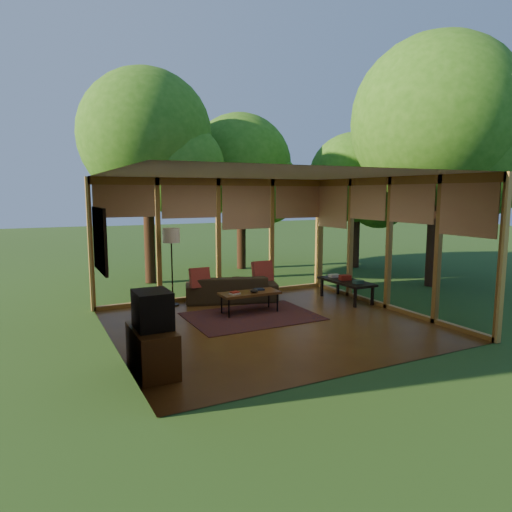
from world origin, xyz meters
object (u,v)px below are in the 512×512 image
media_cabinet (152,350)px  floor_lamp (171,240)px  television (152,310)px  side_console (346,282)px  coffee_table (250,294)px  sofa (231,288)px

media_cabinet → floor_lamp: bearing=69.3°
television → floor_lamp: size_ratio=0.33×
media_cabinet → television: bearing=0.0°
floor_lamp → side_console: size_ratio=1.18×
media_cabinet → coffee_table: 3.27m
floor_lamp → media_cabinet: bearing=-110.7°
sofa → floor_lamp: floor_lamp is taller
floor_lamp → coffee_table: size_ratio=1.38×
coffee_table → side_console: size_ratio=0.86×
television → sofa: bearing=51.6°
sofa → media_cabinet: media_cabinet is taller
television → side_console: size_ratio=0.39×
television → coffee_table: (2.46, 2.12, -0.46)m
sofa → floor_lamp: 1.70m
television → floor_lamp: (1.27, 3.41, 0.56)m
sofa → media_cabinet: (-2.56, -3.21, 0.01)m
media_cabinet → side_console: size_ratio=0.71×
sofa → floor_lamp: bearing=9.1°
sofa → media_cabinet: bearing=69.7°
television → media_cabinet: bearing=180.0°
floor_lamp → coffee_table: (1.19, -1.29, -1.01)m
sofa → side_console: bearing=173.1°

